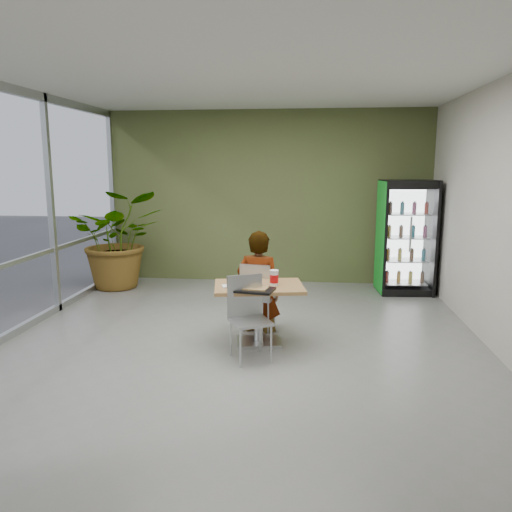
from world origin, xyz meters
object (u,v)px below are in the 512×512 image
at_px(cafeteria_tray, 254,290).
at_px(beverage_fridge, 406,237).
at_px(chair_near, 248,310).
at_px(potted_plant, 119,239).
at_px(dining_table, 259,302).
at_px(chair_far, 257,291).
at_px(seated_woman, 259,292).
at_px(soda_cup, 274,278).

xyz_separation_m(cafeteria_tray, beverage_fridge, (2.28, 3.12, 0.21)).
bearing_deg(cafeteria_tray, chair_near, -112.43).
xyz_separation_m(beverage_fridge, potted_plant, (-5.07, -0.15, -0.09)).
distance_m(chair_near, beverage_fridge, 4.03).
relative_size(dining_table, potted_plant, 0.67).
distance_m(chair_near, cafeteria_tray, 0.26).
relative_size(dining_table, cafeteria_tray, 2.61).
bearing_deg(chair_far, beverage_fridge, -125.11).
relative_size(seated_woman, cafeteria_tray, 3.63).
relative_size(chair_near, cafeteria_tray, 2.10).
distance_m(dining_table, beverage_fridge, 3.64).
relative_size(chair_near, soda_cup, 5.01).
distance_m(dining_table, cafeteria_tray, 0.37).
height_order(beverage_fridge, potted_plant, beverage_fridge).
distance_m(chair_far, chair_near, 0.94).
height_order(chair_far, cafeteria_tray, chair_far).
relative_size(dining_table, soda_cup, 6.23).
distance_m(seated_woman, cafeteria_tray, 0.87).
distance_m(soda_cup, potted_plant, 4.02).
height_order(seated_woman, soda_cup, seated_woman).
height_order(cafeteria_tray, potted_plant, potted_plant).
bearing_deg(soda_cup, potted_plant, 138.35).
height_order(seated_woman, cafeteria_tray, seated_woman).
distance_m(dining_table, soda_cup, 0.36).
xyz_separation_m(seated_woman, potted_plant, (-2.75, 2.13, 0.36)).
distance_m(chair_far, soda_cup, 0.64).
relative_size(chair_far, seated_woman, 0.56).
relative_size(chair_far, cafeteria_tray, 2.03).
relative_size(chair_far, beverage_fridge, 0.47).
xyz_separation_m(chair_far, potted_plant, (-2.74, 2.17, 0.34)).
bearing_deg(beverage_fridge, chair_far, -139.40).
bearing_deg(chair_far, dining_table, 108.66).
xyz_separation_m(chair_far, soda_cup, (0.26, -0.49, 0.30)).
bearing_deg(dining_table, cafeteria_tray, -95.14).
relative_size(chair_far, soda_cup, 4.85).
bearing_deg(dining_table, potted_plant, 136.50).
xyz_separation_m(chair_near, soda_cup, (0.27, 0.44, 0.28)).
xyz_separation_m(dining_table, potted_plant, (-2.81, 2.67, 0.35)).
xyz_separation_m(chair_far, seated_woman, (0.02, 0.05, -0.02)).
bearing_deg(seated_woman, chair_far, 79.72).
xyz_separation_m(cafeteria_tray, potted_plant, (-2.79, 2.97, 0.12)).
xyz_separation_m(chair_near, seated_woman, (0.03, 0.98, -0.03)).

